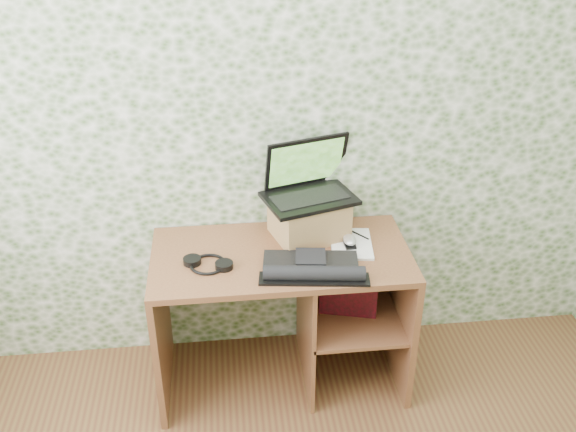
{
  "coord_description": "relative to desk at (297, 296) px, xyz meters",
  "views": [
    {
      "loc": [
        -0.25,
        -1.04,
        2.36
      ],
      "look_at": [
        0.03,
        1.39,
        0.98
      ],
      "focal_mm": 40.0,
      "sensor_mm": 36.0,
      "label": 1
    }
  ],
  "objects": [
    {
      "name": "wall_back",
      "position": [
        -0.08,
        0.28,
        0.82
      ],
      "size": [
        3.5,
        0.0,
        3.5
      ],
      "primitive_type": "plane",
      "rotation": [
        1.57,
        0.0,
        0.0
      ],
      "color": "white",
      "rests_on": "ground"
    },
    {
      "name": "desk",
      "position": [
        0.0,
        0.0,
        0.0
      ],
      "size": [
        1.2,
        0.6,
        0.75
      ],
      "color": "brown",
      "rests_on": "floor"
    },
    {
      "name": "riser",
      "position": [
        0.07,
        0.12,
        0.37
      ],
      "size": [
        0.39,
        0.35,
        0.19
      ],
      "primitive_type": "cube",
      "rotation": [
        0.0,
        0.0,
        0.29
      ],
      "color": "#997244",
      "rests_on": "desk"
    },
    {
      "name": "laptop",
      "position": [
        0.07,
        0.16,
        0.53
      ],
      "size": [
        0.47,
        0.4,
        0.27
      ],
      "rotation": [
        0.0,
        0.0,
        0.29
      ],
      "color": "black",
      "rests_on": "riser"
    },
    {
      "name": "keyboard",
      "position": [
        0.04,
        -0.19,
        0.29
      ],
      "size": [
        0.49,
        0.3,
        0.07
      ],
      "rotation": [
        0.0,
        0.0,
        -0.13
      ],
      "color": "black",
      "rests_on": "desk"
    },
    {
      "name": "headphones",
      "position": [
        -0.41,
        -0.09,
        0.28
      ],
      "size": [
        0.22,
        0.21,
        0.03
      ],
      "rotation": [
        0.0,
        0.0,
        -0.36
      ],
      "color": "black",
      "rests_on": "desk"
    },
    {
      "name": "notepad",
      "position": [
        0.26,
        0.01,
        0.28
      ],
      "size": [
        0.22,
        0.29,
        0.01
      ],
      "primitive_type": "cube",
      "rotation": [
        0.0,
        0.0,
        -0.12
      ],
      "color": "white",
      "rests_on": "desk"
    },
    {
      "name": "mouse",
      "position": [
        0.25,
        -0.01,
        0.3
      ],
      "size": [
        0.06,
        0.1,
        0.03
      ],
      "primitive_type": "ellipsoid",
      "rotation": [
        0.0,
        0.0,
        0.02
      ],
      "color": "silver",
      "rests_on": "notepad"
    },
    {
      "name": "pen",
      "position": [
        0.31,
        0.07,
        0.28
      ],
      "size": [
        0.08,
        0.1,
        0.01
      ],
      "primitive_type": "cylinder",
      "rotation": [
        1.57,
        0.0,
        0.66
      ],
      "color": "black",
      "rests_on": "notepad"
    },
    {
      "name": "red_box",
      "position": [
        0.25,
        -0.03,
        0.08
      ],
      "size": [
        0.29,
        0.16,
        0.33
      ],
      "primitive_type": "cube",
      "rotation": [
        0.0,
        0.0,
        -0.26
      ],
      "color": "maroon",
      "rests_on": "desk"
    }
  ]
}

